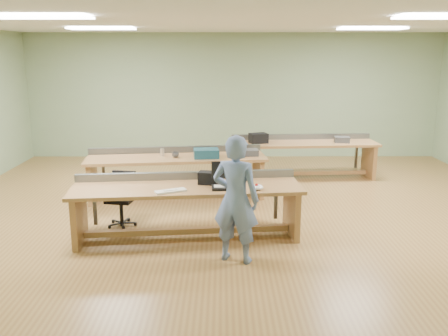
{
  "coord_description": "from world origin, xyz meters",
  "views": [
    {
      "loc": [
        -0.26,
        -7.61,
        2.55
      ],
      "look_at": [
        -0.24,
        -0.6,
        0.83
      ],
      "focal_mm": 38.0,
      "sensor_mm": 36.0,
      "label": 1
    }
  ],
  "objects_px": {
    "workbench_front": "(187,198)",
    "task_chair": "(122,206)",
    "parts_bin_teal": "(206,153)",
    "person": "(236,199)",
    "laptop_base": "(223,187)",
    "camera_bag": "(208,178)",
    "mug": "(175,155)",
    "workbench_back": "(304,151)",
    "workbench_mid": "(177,166)",
    "drinks_can": "(162,152)",
    "parts_bin_grey": "(247,152)"
  },
  "relations": [
    {
      "from": "workbench_front",
      "to": "task_chair",
      "type": "distance_m",
      "value": 1.15
    },
    {
      "from": "task_chair",
      "to": "parts_bin_teal",
      "type": "height_order",
      "value": "parts_bin_teal"
    },
    {
      "from": "person",
      "to": "task_chair",
      "type": "height_order",
      "value": "person"
    },
    {
      "from": "laptop_base",
      "to": "parts_bin_teal",
      "type": "relative_size",
      "value": 0.69
    },
    {
      "from": "laptop_base",
      "to": "parts_bin_teal",
      "type": "distance_m",
      "value": 1.97
    },
    {
      "from": "camera_bag",
      "to": "mug",
      "type": "relative_size",
      "value": 2.15
    },
    {
      "from": "laptop_base",
      "to": "mug",
      "type": "height_order",
      "value": "mug"
    },
    {
      "from": "task_chair",
      "to": "laptop_base",
      "type": "bearing_deg",
      "value": -12.3
    },
    {
      "from": "laptop_base",
      "to": "task_chair",
      "type": "distance_m",
      "value": 1.7
    },
    {
      "from": "workbench_front",
      "to": "workbench_back",
      "type": "bearing_deg",
      "value": 50.98
    },
    {
      "from": "workbench_mid",
      "to": "workbench_back",
      "type": "height_order",
      "value": "same"
    },
    {
      "from": "workbench_front",
      "to": "workbench_mid",
      "type": "bearing_deg",
      "value": 94.34
    },
    {
      "from": "person",
      "to": "drinks_can",
      "type": "height_order",
      "value": "person"
    },
    {
      "from": "person",
      "to": "drinks_can",
      "type": "bearing_deg",
      "value": -46.31
    },
    {
      "from": "camera_bag",
      "to": "parts_bin_grey",
      "type": "distance_m",
      "value": 1.99
    },
    {
      "from": "mug",
      "to": "drinks_can",
      "type": "distance_m",
      "value": 0.27
    },
    {
      "from": "workbench_mid",
      "to": "parts_bin_teal",
      "type": "relative_size",
      "value": 7.49
    },
    {
      "from": "workbench_front",
      "to": "parts_bin_teal",
      "type": "distance_m",
      "value": 1.83
    },
    {
      "from": "drinks_can",
      "to": "workbench_front",
      "type": "bearing_deg",
      "value": -73.31
    },
    {
      "from": "workbench_front",
      "to": "mug",
      "type": "distance_m",
      "value": 1.86
    },
    {
      "from": "workbench_mid",
      "to": "camera_bag",
      "type": "height_order",
      "value": "camera_bag"
    },
    {
      "from": "workbench_mid",
      "to": "mug",
      "type": "bearing_deg",
      "value": -101.33
    },
    {
      "from": "parts_bin_grey",
      "to": "mug",
      "type": "relative_size",
      "value": 3.28
    },
    {
      "from": "laptop_base",
      "to": "workbench_mid",
      "type": "bearing_deg",
      "value": 108.56
    },
    {
      "from": "person",
      "to": "parts_bin_grey",
      "type": "distance_m",
      "value": 2.78
    },
    {
      "from": "workbench_back",
      "to": "mug",
      "type": "distance_m",
      "value": 2.92
    },
    {
      "from": "laptop_base",
      "to": "person",
      "type": "bearing_deg",
      "value": -79.59
    },
    {
      "from": "workbench_front",
      "to": "laptop_base",
      "type": "bearing_deg",
      "value": -22.56
    },
    {
      "from": "laptop_base",
      "to": "camera_bag",
      "type": "xyz_separation_m",
      "value": [
        -0.21,
        0.23,
        0.07
      ]
    },
    {
      "from": "mug",
      "to": "camera_bag",
      "type": "bearing_deg",
      "value": -70.11
    },
    {
      "from": "person",
      "to": "camera_bag",
      "type": "relative_size",
      "value": 6.17
    },
    {
      "from": "workbench_front",
      "to": "camera_bag",
      "type": "relative_size",
      "value": 12.44
    },
    {
      "from": "person",
      "to": "parts_bin_teal",
      "type": "distance_m",
      "value": 2.63
    },
    {
      "from": "workbench_front",
      "to": "parts_bin_teal",
      "type": "height_order",
      "value": "parts_bin_teal"
    },
    {
      "from": "parts_bin_grey",
      "to": "mug",
      "type": "distance_m",
      "value": 1.27
    },
    {
      "from": "parts_bin_teal",
      "to": "laptop_base",
      "type": "bearing_deg",
      "value": -81.53
    },
    {
      "from": "laptop_base",
      "to": "parts_bin_grey",
      "type": "xyz_separation_m",
      "value": [
        0.43,
        2.12,
        0.04
      ]
    },
    {
      "from": "parts_bin_teal",
      "to": "mug",
      "type": "relative_size",
      "value": 3.57
    },
    {
      "from": "workbench_back",
      "to": "parts_bin_grey",
      "type": "height_order",
      "value": "workbench_back"
    },
    {
      "from": "parts_bin_teal",
      "to": "mug",
      "type": "height_order",
      "value": "parts_bin_teal"
    },
    {
      "from": "workbench_back",
      "to": "drinks_can",
      "type": "xyz_separation_m",
      "value": [
        -2.75,
        -1.34,
        0.26
      ]
    },
    {
      "from": "workbench_mid",
      "to": "parts_bin_grey",
      "type": "xyz_separation_m",
      "value": [
        1.26,
        0.06,
        0.24
      ]
    },
    {
      "from": "workbench_back",
      "to": "drinks_can",
      "type": "relative_size",
      "value": 23.12
    },
    {
      "from": "workbench_front",
      "to": "person",
      "type": "relative_size",
      "value": 2.02
    },
    {
      "from": "workbench_back",
      "to": "person",
      "type": "distance_m",
      "value": 4.35
    },
    {
      "from": "workbench_front",
      "to": "task_chair",
      "type": "bearing_deg",
      "value": 149.8
    },
    {
      "from": "drinks_can",
      "to": "laptop_base",
      "type": "bearing_deg",
      "value": -62.68
    },
    {
      "from": "parts_bin_teal",
      "to": "mug",
      "type": "xyz_separation_m",
      "value": [
        -0.54,
        0.01,
        -0.03
      ]
    },
    {
      "from": "workbench_front",
      "to": "workbench_mid",
      "type": "height_order",
      "value": "same"
    },
    {
      "from": "workbench_front",
      "to": "mug",
      "type": "relative_size",
      "value": 26.75
    }
  ]
}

